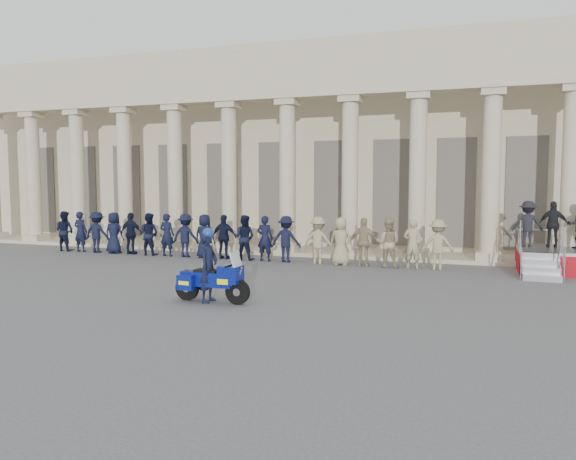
# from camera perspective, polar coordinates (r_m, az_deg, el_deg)

# --- Properties ---
(ground) EXTENTS (90.00, 90.00, 0.00)m
(ground) POSITION_cam_1_polar(r_m,az_deg,el_deg) (15.29, -5.49, -6.44)
(ground) COLOR #4E4E51
(ground) RESTS_ON ground
(building) EXTENTS (40.00, 12.50, 9.00)m
(building) POSITION_cam_1_polar(r_m,az_deg,el_deg) (29.07, 6.84, 7.93)
(building) COLOR tan
(building) RESTS_ON ground
(officer_rank) EXTENTS (16.64, 0.65, 1.73)m
(officer_rank) POSITION_cam_1_polar(r_m,az_deg,el_deg) (21.75, -5.86, -0.72)
(officer_rank) COLOR black
(officer_rank) RESTS_ON ground
(reviewing_stand) EXTENTS (4.09, 3.77, 2.35)m
(reviewing_stand) POSITION_cam_1_polar(r_m,az_deg,el_deg) (20.91, 26.97, -0.42)
(reviewing_stand) COLOR gray
(reviewing_stand) RESTS_ON ground
(motorcycle) EXTENTS (2.04, 0.84, 1.31)m
(motorcycle) POSITION_cam_1_polar(r_m,az_deg,el_deg) (14.17, -7.67, -5.05)
(motorcycle) COLOR black
(motorcycle) RESTS_ON ground
(rider) EXTENTS (0.44, 0.66, 1.87)m
(rider) POSITION_cam_1_polar(r_m,az_deg,el_deg) (14.17, -8.09, -3.58)
(rider) COLOR black
(rider) RESTS_ON ground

